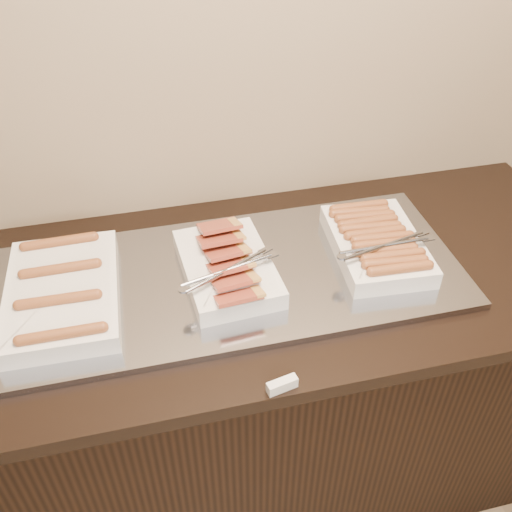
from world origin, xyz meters
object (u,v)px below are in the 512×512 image
Objects in this scene: warming_tray at (228,278)px; dish_center at (227,267)px; dish_left at (63,293)px; dish_right at (377,243)px; counter at (234,389)px.

dish_center reaches higher than warming_tray.
warming_tray is 3.43× the size of dish_center.
dish_left is 1.15× the size of dish_right.
dish_left is at bearing 180.00° from warming_tray.
dish_center is 0.40m from dish_right.
warming_tray is at bearing 1.43° from dish_left.
counter is at bearing -176.66° from dish_right.
dish_right is at bearing 1.13° from dish_left.
warming_tray reaches higher than counter.
counter is at bearing 39.08° from dish_center.
dish_center reaches higher than dish_right.
dish_left reaches higher than counter.
dish_center is at bearing -175.95° from dish_right.
counter is 1.72× the size of warming_tray.
warming_tray is (-0.00, 0.00, 0.46)m from counter.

